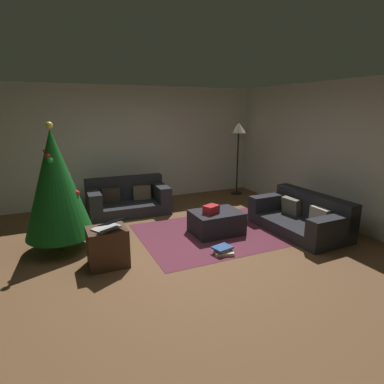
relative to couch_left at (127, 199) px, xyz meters
name	(u,v)px	position (x,y,z in m)	size (l,w,h in m)	color
ground_plane	(183,251)	(0.31, -2.24, -0.28)	(6.40, 6.40, 0.00)	brown
rear_partition	(129,145)	(0.31, 0.90, 1.02)	(6.40, 0.12, 2.60)	silver
corner_partition	(342,154)	(3.45, -2.24, 1.02)	(0.12, 6.40, 2.60)	silver
couch_left	(127,199)	(0.00, 0.00, 0.00)	(1.62, 0.92, 0.71)	#26262B
couch_right	(302,217)	(2.56, -2.32, -0.03)	(0.96, 1.72, 0.65)	#26262B
ottoman	(216,222)	(1.12, -1.80, -0.08)	(0.84, 0.64, 0.39)	#26262B
gift_box	(211,209)	(1.00, -1.84, 0.18)	(0.25, 0.18, 0.14)	red
tv_remote	(210,210)	(1.05, -1.71, 0.12)	(0.05, 0.16, 0.02)	black
christmas_tree	(56,184)	(-1.35, -1.41, 0.76)	(0.99, 0.99, 1.92)	brown
side_table	(108,247)	(-0.80, -2.23, -0.01)	(0.52, 0.44, 0.53)	#4C3323
laptop	(109,226)	(-0.77, -2.27, 0.31)	(0.49, 0.50, 0.17)	silver
book_stack	(223,251)	(0.82, -2.59, -0.22)	(0.32, 0.31, 0.11)	beige
corner_lamp	(239,134)	(2.88, 0.35, 1.23)	(0.36, 0.36, 1.77)	black
area_rug	(216,233)	(1.12, -1.80, -0.27)	(2.60, 2.00, 0.01)	#612737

